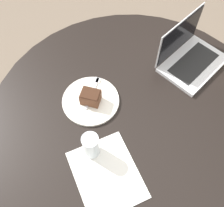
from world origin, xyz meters
TOP-DOWN VIEW (x-y plane):
  - ground_plane at (0.00, 0.00)m, footprint 12.00×12.00m
  - dining_table at (0.00, 0.00)m, footprint 1.25×1.25m
  - paper_document at (0.20, -0.19)m, footprint 0.31×0.26m
  - plate at (-0.12, -0.16)m, footprint 0.25×0.25m
  - cake_slice at (-0.12, -0.15)m, footprint 0.10×0.10m
  - fork at (-0.17, -0.13)m, footprint 0.15×0.11m
  - water_glass at (0.10, -0.21)m, footprint 0.06×0.06m
  - laptop at (-0.19, 0.35)m, footprint 0.33×0.37m

SIDE VIEW (x-z plane):
  - ground_plane at x=0.00m, z-range 0.00..0.00m
  - dining_table at x=0.00m, z-range 0.23..0.96m
  - paper_document at x=0.20m, z-range 0.73..0.73m
  - plate at x=-0.12m, z-range 0.73..0.74m
  - fork at x=-0.17m, z-range 0.74..0.74m
  - laptop at x=-0.19m, z-range 0.66..0.87m
  - cake_slice at x=-0.12m, z-range 0.74..0.80m
  - water_glass at x=0.10m, z-range 0.73..0.85m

